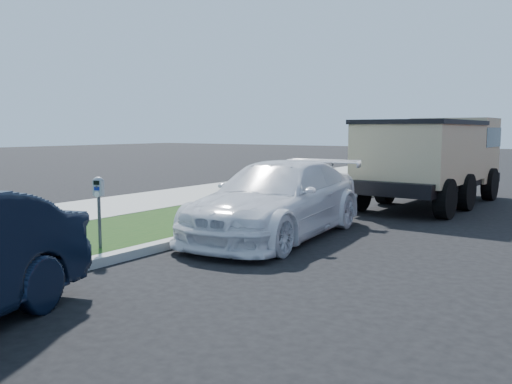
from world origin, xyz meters
The scene contains 5 objects.
ground centered at (0.00, 0.00, 0.00)m, with size 120.00×120.00×0.00m, color black.
streetside centered at (-5.57, 2.00, 0.07)m, with size 6.12×50.00×0.15m.
parking_meter centered at (-3.15, -1.16, 1.01)m, with size 0.20×0.16×1.23m.
white_wagon centered at (-1.54, 2.00, 0.75)m, with size 2.10×5.16×1.50m, color white.
dump_truck centered at (-0.40, 8.66, 1.41)m, with size 2.73×6.46×2.50m.
Camera 1 is at (4.17, -7.13, 2.13)m, focal length 38.00 mm.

